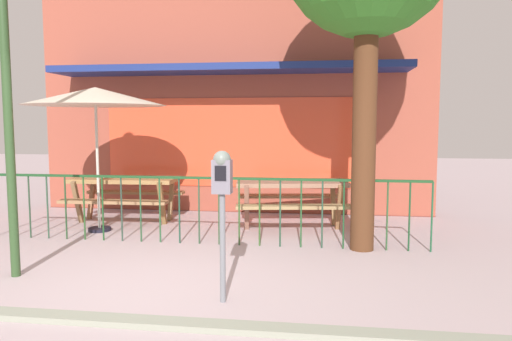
{
  "coord_description": "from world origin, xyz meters",
  "views": [
    {
      "loc": [
        1.75,
        -4.74,
        1.72
      ],
      "look_at": [
        0.76,
        2.3,
        1.03
      ],
      "focal_mm": 34.05,
      "sensor_mm": 36.0,
      "label": 1
    }
  ],
  "objects_px": {
    "picnic_table_left": "(125,187)",
    "parking_meter_near": "(222,186)",
    "patio_umbrella": "(95,97)",
    "picnic_table_right": "(292,191)",
    "street_lamp": "(4,32)"
  },
  "relations": [
    {
      "from": "picnic_table_left",
      "to": "street_lamp",
      "type": "height_order",
      "value": "street_lamp"
    },
    {
      "from": "patio_umbrella",
      "to": "parking_meter_near",
      "type": "relative_size",
      "value": 1.56
    },
    {
      "from": "parking_meter_near",
      "to": "picnic_table_right",
      "type": "bearing_deg",
      "value": 82.94
    },
    {
      "from": "picnic_table_right",
      "to": "street_lamp",
      "type": "height_order",
      "value": "street_lamp"
    },
    {
      "from": "picnic_table_right",
      "to": "picnic_table_left",
      "type": "bearing_deg",
      "value": 178.68
    },
    {
      "from": "patio_umbrella",
      "to": "parking_meter_near",
      "type": "height_order",
      "value": "patio_umbrella"
    },
    {
      "from": "picnic_table_left",
      "to": "street_lamp",
      "type": "relative_size",
      "value": 0.44
    },
    {
      "from": "patio_umbrella",
      "to": "street_lamp",
      "type": "relative_size",
      "value": 0.55
    },
    {
      "from": "street_lamp",
      "to": "picnic_table_right",
      "type": "bearing_deg",
      "value": 45.97
    },
    {
      "from": "patio_umbrella",
      "to": "picnic_table_left",
      "type": "bearing_deg",
      "value": 81.07
    },
    {
      "from": "street_lamp",
      "to": "parking_meter_near",
      "type": "bearing_deg",
      "value": -10.35
    },
    {
      "from": "parking_meter_near",
      "to": "patio_umbrella",
      "type": "bearing_deg",
      "value": 133.2
    },
    {
      "from": "picnic_table_left",
      "to": "parking_meter_near",
      "type": "relative_size",
      "value": 1.27
    },
    {
      "from": "picnic_table_right",
      "to": "street_lamp",
      "type": "xyz_separation_m",
      "value": [
        -2.91,
        -3.01,
        2.09
      ]
    },
    {
      "from": "patio_umbrella",
      "to": "parking_meter_near",
      "type": "xyz_separation_m",
      "value": [
        2.6,
        -2.77,
        -0.99
      ]
    }
  ]
}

